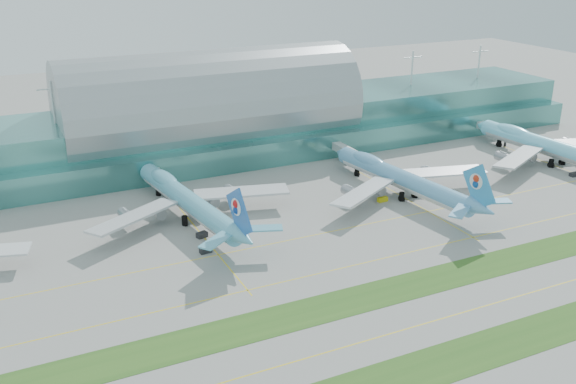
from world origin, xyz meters
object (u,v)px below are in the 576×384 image
airliner_c (400,177)px  airliner_d (549,146)px  airliner_b (187,199)px  terminal (211,121)px

airliner_c → airliner_d: size_ratio=0.94×
airliner_b → terminal: bearing=56.2°
terminal → airliner_d: size_ratio=4.13×
airliner_b → airliner_c: 74.15m
terminal → airliner_c: size_ratio=4.40×
airliner_c → airliner_d: bearing=-4.2°
terminal → airliner_b: 67.12m
airliner_b → airliner_c: bearing=-17.5°
airliner_d → airliner_b: bearing=172.7°
terminal → airliner_c: bearing=-58.7°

